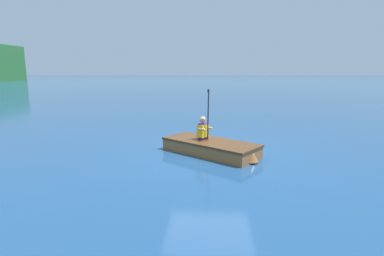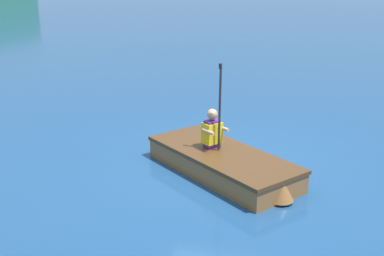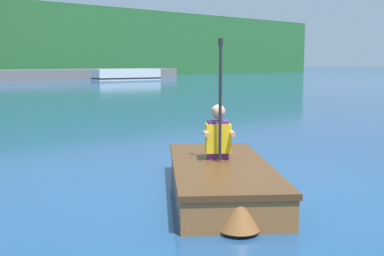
{
  "view_description": "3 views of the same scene",
  "coord_description": "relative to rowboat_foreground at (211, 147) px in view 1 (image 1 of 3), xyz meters",
  "views": [
    {
      "loc": [
        -8.18,
        -0.04,
        2.24
      ],
      "look_at": [
        -0.22,
        0.49,
        0.71
      ],
      "focal_mm": 28.0,
      "sensor_mm": 36.0,
      "label": 1
    },
    {
      "loc": [
        -7.15,
        -1.56,
        3.1
      ],
      "look_at": [
        -0.22,
        0.49,
        0.71
      ],
      "focal_mm": 45.0,
      "sensor_mm": 36.0,
      "label": 2
    },
    {
      "loc": [
        -3.94,
        -3.85,
        1.49
      ],
      "look_at": [
        -0.22,
        0.49,
        0.71
      ],
      "focal_mm": 45.0,
      "sensor_mm": 36.0,
      "label": 3
    }
  ],
  "objects": [
    {
      "name": "ground_plane",
      "position": [
        0.25,
        0.04,
        -0.21
      ],
      "size": [
        300.0,
        300.0,
        0.0
      ],
      "primitive_type": "plane",
      "color": "navy"
    },
    {
      "name": "rowboat_foreground",
      "position": [
        0.0,
        0.0,
        0.0
      ],
      "size": [
        2.46,
        2.79,
        0.36
      ],
      "color": "#935B2D",
      "rests_on": "ground"
    },
    {
      "name": "person_paddler",
      "position": [
        0.18,
        0.24,
        0.45
      ],
      "size": [
        0.45,
        0.45,
        1.4
      ],
      "color": "#592672",
      "rests_on": "rowboat_foreground"
    }
  ]
}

